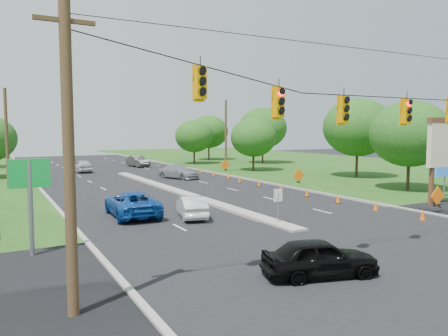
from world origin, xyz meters
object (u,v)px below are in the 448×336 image
pylon_sign (443,148)px  blue_pickup (132,204)px  white_sedan (192,207)px  black_sedan (320,258)px

pylon_sign → blue_pickup: 21.82m
pylon_sign → white_sedan: 18.38m
black_sedan → white_sedan: bearing=13.3°
pylon_sign → blue_pickup: bearing=163.2°
black_sedan → white_sedan: 12.04m
white_sedan → black_sedan: bearing=103.0°
pylon_sign → white_sedan: (-17.60, 4.12, -3.34)m
black_sedan → blue_pickup: 14.41m
pylon_sign → blue_pickup: size_ratio=1.09×
black_sedan → white_sedan: size_ratio=1.05×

